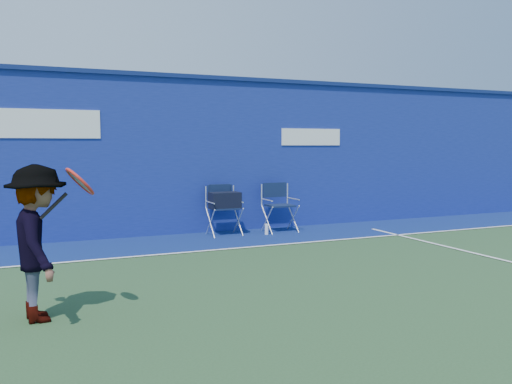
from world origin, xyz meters
name	(u,v)px	position (x,y,z in m)	size (l,w,h in m)	color
ground	(245,311)	(0.00, 0.00, 0.00)	(80.00, 80.00, 0.00)	#294826
stadium_wall	(140,155)	(0.00, 5.20, 1.55)	(24.00, 0.50, 3.08)	navy
out_of_bounds_strip	(155,245)	(0.00, 4.10, 0.00)	(24.00, 1.80, 0.01)	navy
court_lines	(225,295)	(0.00, 0.60, 0.01)	(24.00, 12.00, 0.01)	white
directors_chair_left	(224,214)	(1.47, 4.58, 0.41)	(0.57, 0.53, 0.97)	silver
directors_chair_right	(280,217)	(2.63, 4.51, 0.31)	(0.58, 0.52, 0.97)	silver
water_bottle	(267,229)	(2.23, 4.27, 0.11)	(0.07, 0.07, 0.21)	white
tennis_player	(38,242)	(-1.97, 0.57, 0.78)	(0.89, 1.05, 1.55)	#EA4738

